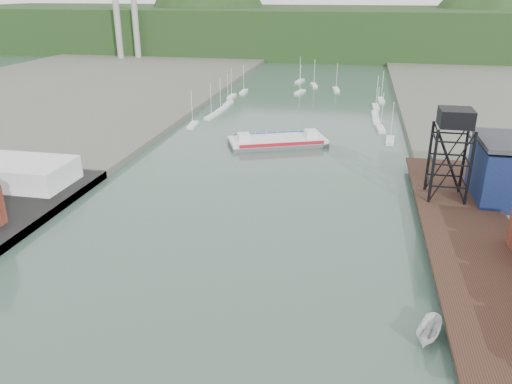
% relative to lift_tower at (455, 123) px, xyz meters
% --- Properties ---
extents(east_pier, '(14.00, 70.00, 2.45)m').
position_rel_lift_tower_xyz_m(east_pier, '(2.00, -13.00, -13.75)').
color(east_pier, black).
rests_on(east_pier, ground).
extents(white_shed, '(18.00, 12.00, 4.50)m').
position_rel_lift_tower_xyz_m(white_shed, '(-79.00, -8.00, -11.80)').
color(white_shed, silver).
rests_on(white_shed, west_quay).
extents(lift_tower, '(6.50, 6.50, 16.00)m').
position_rel_lift_tower_xyz_m(lift_tower, '(0.00, 0.00, 0.00)').
color(lift_tower, black).
rests_on(lift_tower, east_pier).
extents(marina_sailboats, '(57.71, 92.65, 0.90)m').
position_rel_lift_tower_xyz_m(marina_sailboats, '(-34.92, 80.46, -15.30)').
color(marina_sailboats, silver).
rests_on(marina_sailboats, ground).
extents(smokestacks, '(11.20, 8.20, 60.00)m').
position_rel_lift_tower_xyz_m(smokestacks, '(-141.00, 174.50, 14.35)').
color(smokestacks, gray).
rests_on(smokestacks, ground).
extents(distant_hills, '(500.00, 120.00, 80.00)m').
position_rel_lift_tower_xyz_m(distant_hills, '(-38.98, 243.35, -5.27)').
color(distant_hills, black).
rests_on(distant_hills, ground).
extents(chain_ferry, '(26.13, 18.27, 3.49)m').
position_rel_lift_tower_xyz_m(chain_ferry, '(-35.61, 32.73, -14.65)').
color(chain_ferry, '#4F4F52').
rests_on(chain_ferry, ground).
extents(motorboat, '(4.23, 6.40, 2.31)m').
position_rel_lift_tower_xyz_m(motorboat, '(-6.77, -39.22, -14.49)').
color(motorboat, silver).
rests_on(motorboat, ground).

